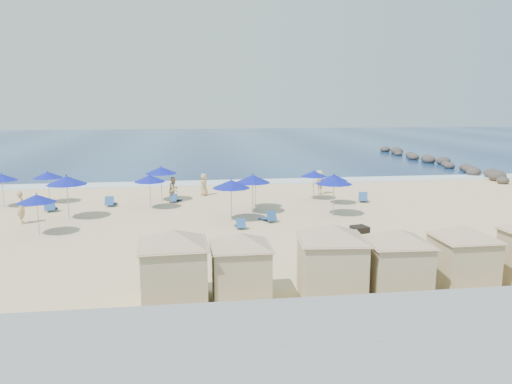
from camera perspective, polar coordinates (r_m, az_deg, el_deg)
ground at (r=26.38m, az=-2.53°, el=-4.46°), size 160.00×160.00×0.00m
ocean at (r=80.70m, az=-6.23°, el=5.59°), size 160.00×80.00×0.06m
surf_line at (r=41.50m, az=-4.55°, el=1.07°), size 160.00×2.50×0.08m
seawall at (r=13.58m, az=3.05°, el=-16.40°), size 160.00×6.10×1.22m
rock_jetty at (r=57.14m, az=19.67°, el=3.39°), size 2.56×26.66×0.96m
trash_bin at (r=25.00m, az=11.75°, el=-4.65°), size 0.89×0.89×0.73m
cabana_0 at (r=16.89m, az=-9.41°, el=-7.41°), size 4.58×4.58×2.87m
cabana_1 at (r=17.16m, az=-1.77°, el=-7.51°), size 4.16×4.16×2.61m
cabana_2 at (r=17.41m, az=8.64°, el=-6.78°), size 4.61×4.61×2.90m
cabana_3 at (r=18.07m, az=15.85°, el=-6.83°), size 4.28×4.28×2.69m
cabana_4 at (r=19.58m, az=22.64°, el=-6.02°), size 4.19×4.19×2.63m
umbrella_0 at (r=35.74m, az=-27.07°, el=1.51°), size 1.97×1.97×2.24m
umbrella_1 at (r=30.55m, az=-20.83°, el=1.26°), size 2.30×2.30×2.61m
umbrella_2 at (r=35.84m, az=-22.71°, el=1.82°), size 1.94×1.94×2.20m
umbrella_3 at (r=27.54m, az=-23.79°, el=-0.68°), size 1.92×1.92×2.18m
umbrella_4 at (r=34.34m, az=-10.80°, el=2.46°), size 2.15×2.15×2.45m
umbrella_5 at (r=31.99m, az=-12.05°, el=1.52°), size 1.97×1.97×2.25m
umbrella_6 at (r=28.12m, az=-2.85°, el=0.92°), size 2.16×2.16×2.46m
umbrella_7 at (r=31.41m, az=-0.07°, el=1.40°), size 1.87×1.87×2.13m
umbrella_8 at (r=29.98m, az=-0.38°, el=1.51°), size 2.16×2.16×2.45m
umbrella_9 at (r=34.54m, az=6.63°, el=2.10°), size 1.83×1.83×2.08m
umbrella_10 at (r=33.07m, az=8.89°, el=1.65°), size 1.82×1.82×2.07m
umbrella_11 at (r=29.69m, az=8.91°, el=1.36°), size 2.19×2.19×2.49m
beach_chair_0 at (r=33.48m, az=-22.43°, el=-1.58°), size 0.84×1.48×0.77m
beach_chair_1 at (r=33.81m, az=-16.29°, el=-1.13°), size 0.65×1.29×0.69m
beach_chair_2 at (r=34.17m, az=-9.23°, el=-0.77°), size 0.87×1.23×0.62m
beach_chair_3 at (r=26.83m, az=-1.82°, el=-3.73°), size 0.53×1.13×0.62m
beach_chair_4 at (r=28.31m, az=1.44°, el=-2.91°), size 0.97×1.39×0.70m
beach_chair_5 at (r=34.59m, az=12.13°, el=-0.68°), size 1.02×1.43×0.72m
beachgoer_0 at (r=30.63m, az=-25.22°, el=-1.58°), size 0.65×0.79×1.85m
beachgoer_1 at (r=34.00m, az=-9.37°, el=0.27°), size 1.00×1.05×1.72m
beachgoer_2 at (r=36.71m, az=7.27°, el=1.12°), size 1.25×0.86×1.77m
beachgoer_3 at (r=36.12m, az=-5.96°, el=0.86°), size 0.84×0.93×1.60m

